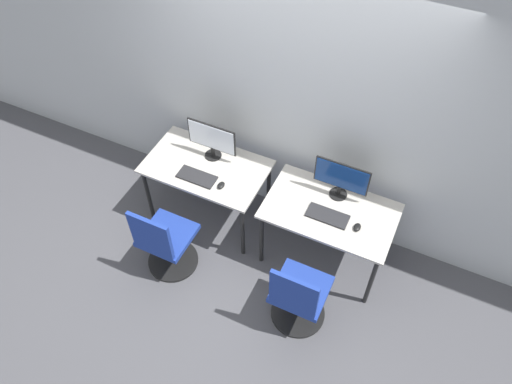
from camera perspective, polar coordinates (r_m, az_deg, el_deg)
ground_plane at (r=4.88m, az=-0.70°, el=-7.77°), size 20.00×20.00×0.00m
wall_back at (r=4.33m, az=3.90°, el=10.72°), size 12.00×0.05×2.80m
desk_left at (r=4.74m, az=-5.68°, el=2.35°), size 1.14×0.69×0.72m
monitor_left at (r=4.62m, az=-5.07°, el=6.03°), size 0.49×0.16×0.38m
keyboard_left at (r=4.58m, az=-6.78°, el=1.72°), size 0.36×0.16×0.02m
mouse_left at (r=4.49m, az=-4.02°, el=0.77°), size 0.06×0.09×0.03m
office_chair_left at (r=4.61m, az=-10.33°, el=-5.83°), size 0.48×0.48×0.90m
desk_right at (r=4.42m, az=8.40°, el=-2.71°), size 1.14×0.69×0.72m
monitor_right at (r=4.33m, az=9.72°, el=1.55°), size 0.49×0.16×0.38m
keyboard_right at (r=4.31m, az=8.18°, el=-2.72°), size 0.36×0.16×0.02m
mouse_right at (r=4.27m, az=11.49°, el=-3.97°), size 0.06×0.09×0.03m
office_chair_right at (r=4.26m, az=4.83°, el=-12.02°), size 0.48×0.48×0.90m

